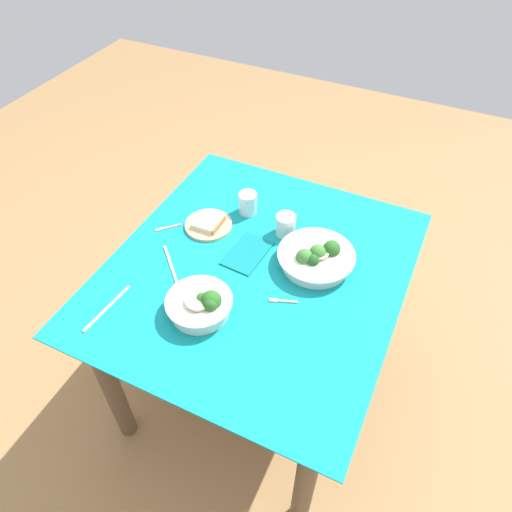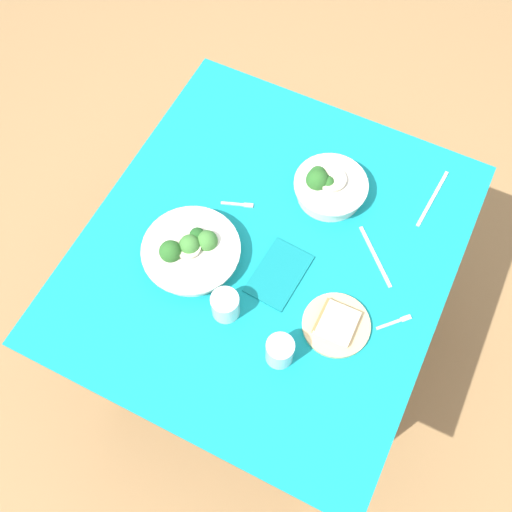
# 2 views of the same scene
# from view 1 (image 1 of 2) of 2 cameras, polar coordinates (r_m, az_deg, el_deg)

# --- Properties ---
(ground_plane) EXTENTS (6.00, 6.00, 0.00)m
(ground_plane) POSITION_cam_1_polar(r_m,az_deg,el_deg) (2.28, 0.02, -14.50)
(ground_plane) COLOR #9E7547
(dining_table) EXTENTS (1.11, 1.00, 0.75)m
(dining_table) POSITION_cam_1_polar(r_m,az_deg,el_deg) (1.77, 0.02, -4.40)
(dining_table) COLOR teal
(dining_table) RESTS_ON ground_plane
(broccoli_bowl_far) EXTENTS (0.22, 0.22, 0.10)m
(broccoli_bowl_far) POSITION_cam_1_polar(r_m,az_deg,el_deg) (1.53, -6.55, -5.80)
(broccoli_bowl_far) COLOR silver
(broccoli_bowl_far) RESTS_ON dining_table
(broccoli_bowl_near) EXTENTS (0.27, 0.27, 0.09)m
(broccoli_bowl_near) POSITION_cam_1_polar(r_m,az_deg,el_deg) (1.68, 7.22, -0.18)
(broccoli_bowl_near) COLOR silver
(broccoli_bowl_near) RESTS_ON dining_table
(bread_side_plate) EXTENTS (0.18, 0.18, 0.03)m
(bread_side_plate) POSITION_cam_1_polar(r_m,az_deg,el_deg) (1.83, -5.68, 3.83)
(bread_side_plate) COLOR #D6B27A
(bread_side_plate) RESTS_ON dining_table
(water_glass_center) EXTENTS (0.08, 0.08, 0.08)m
(water_glass_center) POSITION_cam_1_polar(r_m,az_deg,el_deg) (1.78, 3.56, 3.75)
(water_glass_center) COLOR silver
(water_glass_center) RESTS_ON dining_table
(water_glass_side) EXTENTS (0.07, 0.07, 0.09)m
(water_glass_side) POSITION_cam_1_polar(r_m,az_deg,el_deg) (1.87, -0.97, 6.35)
(water_glass_side) COLOR silver
(water_glass_side) RESTS_ON dining_table
(fork_by_far_bowl) EXTENTS (0.08, 0.08, 0.00)m
(fork_by_far_bowl) POSITION_cam_1_polar(r_m,az_deg,el_deg) (1.85, -10.59, 3.34)
(fork_by_far_bowl) COLOR #B7B7BC
(fork_by_far_bowl) RESTS_ON dining_table
(fork_by_near_bowl) EXTENTS (0.04, 0.09, 0.00)m
(fork_by_near_bowl) POSITION_cam_1_polar(r_m,az_deg,el_deg) (1.58, 3.10, -5.38)
(fork_by_near_bowl) COLOR #B7B7BC
(fork_by_near_bowl) RESTS_ON dining_table
(table_knife_left) EXTENTS (0.22, 0.03, 0.00)m
(table_knife_left) POSITION_cam_1_polar(r_m,az_deg,el_deg) (1.63, -17.36, -5.95)
(table_knife_left) COLOR #B7B7BC
(table_knife_left) RESTS_ON dining_table
(table_knife_right) EXTENTS (0.15, 0.15, 0.00)m
(table_knife_right) POSITION_cam_1_polar(r_m,az_deg,el_deg) (1.71, -10.13, -1.03)
(table_knife_right) COLOR #B7B7BC
(table_knife_right) RESTS_ON dining_table
(napkin_folded_upper) EXTENTS (0.20, 0.14, 0.01)m
(napkin_folded_upper) POSITION_cam_1_polar(r_m,az_deg,el_deg) (1.72, -1.05, 0.36)
(napkin_folded_upper) COLOR #0F777D
(napkin_folded_upper) RESTS_ON dining_table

